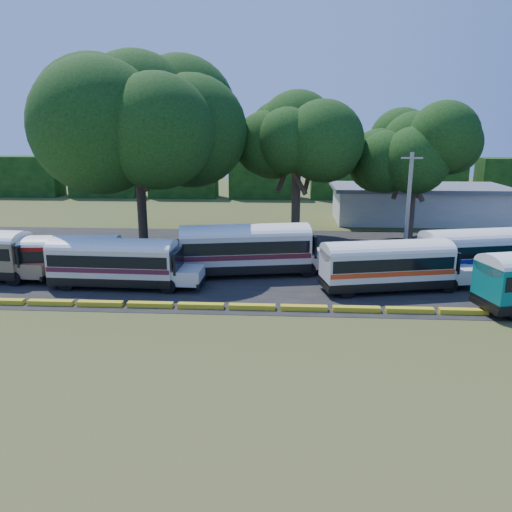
# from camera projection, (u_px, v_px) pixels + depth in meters

# --- Properties ---
(ground) EXTENTS (160.00, 160.00, 0.00)m
(ground) POSITION_uv_depth(u_px,v_px,m) (224.00, 315.00, 28.07)
(ground) COLOR #364C19
(ground) RESTS_ON ground
(asphalt_strip) EXTENTS (64.00, 24.00, 0.02)m
(asphalt_strip) POSITION_uv_depth(u_px,v_px,m) (255.00, 260.00, 39.61)
(asphalt_strip) COLOR black
(asphalt_strip) RESTS_ON ground
(curb) EXTENTS (53.70, 0.45, 0.30)m
(curb) POSITION_uv_depth(u_px,v_px,m) (226.00, 306.00, 29.00)
(curb) COLOR gold
(curb) RESTS_ON ground
(terminal_building) EXTENTS (19.00, 9.00, 4.00)m
(terminal_building) POSITION_uv_depth(u_px,v_px,m) (417.00, 203.00, 55.49)
(terminal_building) COLOR silver
(terminal_building) RESTS_ON ground
(treeline_backdrop) EXTENTS (130.00, 4.00, 6.00)m
(treeline_backdrop) POSITION_uv_depth(u_px,v_px,m) (264.00, 178.00, 73.70)
(treeline_backdrop) COLOR black
(treeline_backdrop) RESTS_ON ground
(bus_red) EXTENTS (9.63, 3.24, 3.11)m
(bus_red) POSITION_uv_depth(u_px,v_px,m) (66.00, 255.00, 34.18)
(bus_red) COLOR black
(bus_red) RESTS_ON ground
(bus_cream_west) EXTENTS (10.05, 2.79, 3.28)m
(bus_cream_west) POSITION_uv_depth(u_px,v_px,m) (117.00, 260.00, 32.52)
(bus_cream_west) COLOR black
(bus_cream_west) RESTS_ON ground
(bus_cream_east) EXTENTS (11.45, 4.72, 3.66)m
(bus_cream_east) POSITION_uv_depth(u_px,v_px,m) (248.00, 247.00, 35.24)
(bus_cream_east) COLOR black
(bus_cream_east) RESTS_ON ground
(bus_white_red) EXTENTS (10.34, 4.53, 3.30)m
(bus_white_red) POSITION_uv_depth(u_px,v_px,m) (390.00, 263.00, 31.83)
(bus_white_red) COLOR black
(bus_white_red) RESTS_ON ground
(bus_white_blue) EXTENTS (10.83, 4.91, 3.46)m
(bus_white_blue) POSITION_uv_depth(u_px,v_px,m) (485.00, 250.00, 34.75)
(bus_white_blue) COLOR black
(bus_white_blue) RESTS_ON ground
(tree_west) EXTENTS (13.59, 13.59, 16.38)m
(tree_west) POSITION_uv_depth(u_px,v_px,m) (136.00, 113.00, 41.04)
(tree_west) COLOR #392C1C
(tree_west) RESTS_ON ground
(tree_center) EXTENTS (9.57, 9.57, 13.48)m
(tree_center) POSITION_uv_depth(u_px,v_px,m) (297.00, 131.00, 44.24)
(tree_center) COLOR #392C1C
(tree_center) RESTS_ON ground
(tree_east) EXTENTS (8.38, 8.38, 11.69)m
(tree_east) POSITION_uv_depth(u_px,v_px,m) (415.00, 147.00, 44.85)
(tree_east) COLOR #392C1C
(tree_east) RESTS_ON ground
(utility_pole) EXTENTS (1.60, 0.30, 8.43)m
(utility_pole) POSITION_uv_depth(u_px,v_px,m) (408.00, 207.00, 38.34)
(utility_pole) COLOR gray
(utility_pole) RESTS_ON ground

